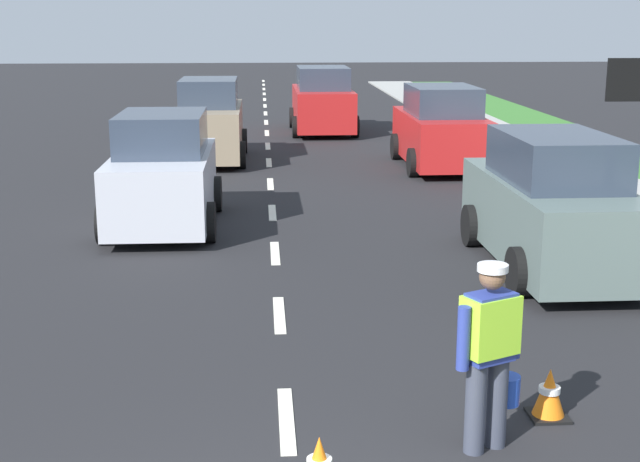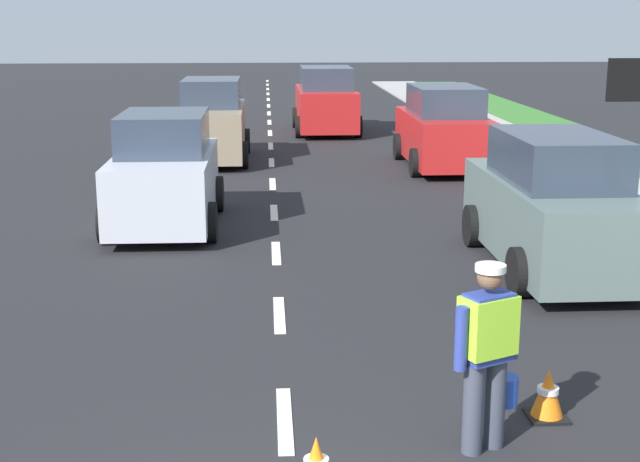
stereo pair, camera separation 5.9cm
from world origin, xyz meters
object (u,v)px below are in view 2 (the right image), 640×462
(traffic_cone_near, at_px, (548,394))
(car_oncoming_second, at_px, (212,123))
(car_parked_far, at_px, (443,130))
(car_oncoming_lead, at_px, (165,174))
(car_outgoing_far, at_px, (326,102))
(road_worker, at_px, (488,348))
(car_parked_curbside, at_px, (552,207))

(traffic_cone_near, xyz_separation_m, car_oncoming_second, (-3.98, 15.57, 0.74))
(car_parked_far, xyz_separation_m, car_oncoming_lead, (-6.20, -5.97, -0.00))
(car_outgoing_far, bearing_deg, traffic_cone_near, -88.27)
(road_worker, xyz_separation_m, traffic_cone_near, (0.73, 0.56, -0.69))
(road_worker, bearing_deg, traffic_cone_near, 37.15)
(road_worker, distance_m, car_parked_far, 14.90)
(road_worker, height_order, car_oncoming_second, car_oncoming_second)
(traffic_cone_near, bearing_deg, car_oncoming_second, 104.33)
(traffic_cone_near, height_order, car_oncoming_second, car_oncoming_second)
(car_oncoming_lead, bearing_deg, traffic_cone_near, -61.64)
(road_worker, distance_m, car_oncoming_lead, 9.45)
(road_worker, height_order, car_parked_far, car_parked_far)
(traffic_cone_near, distance_m, car_outgoing_far, 21.21)
(car_oncoming_second, distance_m, car_oncoming_lead, 7.43)
(car_parked_far, relative_size, car_oncoming_lead, 1.09)
(car_oncoming_lead, bearing_deg, car_parked_curbside, -27.67)
(road_worker, height_order, car_parked_curbside, car_parked_curbside)
(car_parked_curbside, height_order, car_oncoming_lead, car_parked_curbside)
(car_outgoing_far, xyz_separation_m, car_parked_curbside, (2.25, -16.19, -0.04))
(car_parked_far, bearing_deg, road_worker, -99.81)
(traffic_cone_near, bearing_deg, car_oncoming_lead, 118.36)
(road_worker, relative_size, traffic_cone_near, 3.45)
(traffic_cone_near, height_order, car_outgoing_far, car_outgoing_far)
(traffic_cone_near, xyz_separation_m, car_outgoing_far, (-0.64, 21.19, 0.74))
(car_parked_far, distance_m, car_parked_curbside, 9.12)
(car_outgoing_far, height_order, car_oncoming_lead, car_outgoing_far)
(road_worker, relative_size, car_outgoing_far, 0.39)
(traffic_cone_near, relative_size, car_parked_far, 0.11)
(road_worker, bearing_deg, car_parked_curbside, 67.16)
(road_worker, height_order, traffic_cone_near, road_worker)
(car_parked_far, relative_size, car_outgoing_far, 1.00)
(car_parked_curbside, bearing_deg, traffic_cone_near, -107.81)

